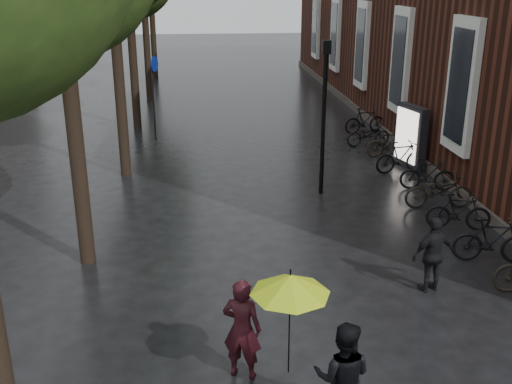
{
  "coord_description": "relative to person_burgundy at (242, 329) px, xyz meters",
  "views": [
    {
      "loc": [
        -1.68,
        -4.87,
        5.79
      ],
      "look_at": [
        -0.53,
        6.52,
        1.63
      ],
      "focal_mm": 42.0,
      "sensor_mm": 36.0,
      "label": 1
    }
  ],
  "objects": [
    {
      "name": "cycle_sign",
      "position": [
        -2.07,
        14.38,
        1.2
      ],
      "size": [
        0.16,
        0.56,
        3.06
      ],
      "rotation": [
        0.0,
        0.0,
        -0.38
      ],
      "color": "#262628",
      "rests_on": "ground"
    },
    {
      "name": "person_black",
      "position": [
        1.23,
        -1.26,
        -0.01
      ],
      "size": [
        0.94,
        0.83,
        1.62
      ],
      "primitive_type": "imported",
      "rotation": [
        0.0,
        0.0,
        2.82
      ],
      "color": "black",
      "rests_on": "ground"
    },
    {
      "name": "lamp_post",
      "position": [
        2.85,
        7.9,
        1.73
      ],
      "size": [
        0.22,
        0.22,
        4.21
      ],
      "rotation": [
        0.0,
        0.0,
        0.16
      ],
      "color": "black",
      "rests_on": "ground"
    },
    {
      "name": "pedestrian_walking",
      "position": [
        3.85,
        2.28,
        -0.06
      ],
      "size": [
        0.95,
        0.57,
        1.52
      ],
      "primitive_type": "imported",
      "rotation": [
        0.0,
        0.0,
        3.38
      ],
      "color": "black",
      "rests_on": "ground"
    },
    {
      "name": "person_burgundy",
      "position": [
        0.0,
        0.0,
        0.0
      ],
      "size": [
        0.7,
        0.58,
        1.65
      ],
      "primitive_type": "imported",
      "rotation": [
        0.0,
        0.0,
        2.77
      ],
      "color": "black",
      "rests_on": "ground"
    },
    {
      "name": "lime_umbrella",
      "position": [
        0.59,
        -0.73,
        1.12
      ],
      "size": [
        1.1,
        1.1,
        1.61
      ],
      "rotation": [
        0.0,
        0.0,
        -0.22
      ],
      "color": "black",
      "rests_on": "ground"
    },
    {
      "name": "parked_bicycles",
      "position": [
        5.72,
        8.14,
        -0.35
      ],
      "size": [
        2.09,
        13.16,
        1.02
      ],
      "color": "black",
      "rests_on": "ground"
    },
    {
      "name": "ad_lightbox",
      "position": [
        6.11,
        10.0,
        0.18
      ],
      "size": [
        0.3,
        1.33,
        2.01
      ],
      "rotation": [
        0.0,
        0.0,
        0.25
      ],
      "color": "black",
      "rests_on": "ground"
    }
  ]
}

